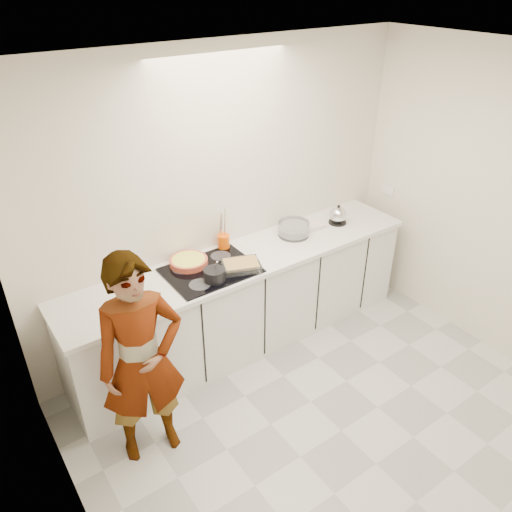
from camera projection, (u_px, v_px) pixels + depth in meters
floor at (341, 431)px, 3.78m from camera, size 3.60×3.20×0.00m
ceiling at (387, 71)px, 2.46m from camera, size 3.60×3.20×0.00m
wall_back at (224, 202)px, 4.24m from camera, size 3.60×0.00×2.60m
wall_left at (72, 420)px, 2.22m from camera, size 0.00×3.20×2.60m
base_cabinets at (246, 303)px, 4.46m from camera, size 3.20×0.58×0.87m
countertop at (245, 259)px, 4.23m from camera, size 3.24×0.64×0.04m
hob at (211, 270)px, 4.03m from camera, size 0.72×0.54×0.01m
tart_dish at (189, 261)px, 4.08m from camera, size 0.38×0.38×0.05m
saucepan at (214, 275)px, 3.87m from camera, size 0.19×0.19×0.16m
baking_dish at (241, 265)px, 4.02m from camera, size 0.36×0.31×0.06m
mixing_bowl at (294, 229)px, 4.53m from camera, size 0.35×0.35×0.13m
tea_towel at (311, 226)px, 4.68m from camera, size 0.25×0.19×0.04m
kettle at (338, 215)px, 4.73m from camera, size 0.19×0.19×0.19m
utensil_crock at (224, 242)px, 4.31m from camera, size 0.12×0.12×0.13m
cook at (142, 362)px, 3.27m from camera, size 0.63×0.47×1.60m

